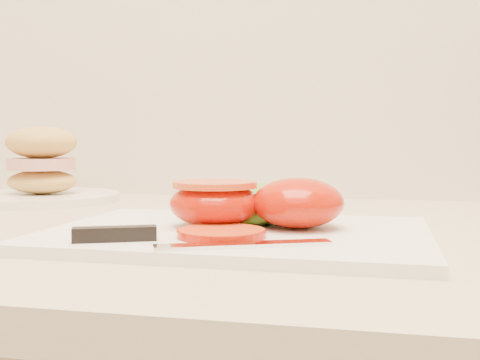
# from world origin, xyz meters

# --- Properties ---
(cutting_board) EXTENTS (0.35, 0.25, 0.01)m
(cutting_board) POSITION_xyz_m (-0.15, 1.59, 0.94)
(cutting_board) COLOR white
(cutting_board) RESTS_ON counter
(tomato_half_dome) EXTENTS (0.09, 0.09, 0.05)m
(tomato_half_dome) POSITION_xyz_m (-0.10, 1.61, 0.96)
(tomato_half_dome) COLOR red
(tomato_half_dome) RESTS_ON cutting_board
(tomato_half_cut) EXTENTS (0.09, 0.09, 0.04)m
(tomato_half_cut) POSITION_xyz_m (-0.18, 1.60, 0.96)
(tomato_half_cut) COLOR red
(tomato_half_cut) RESTS_ON cutting_board
(tomato_slice_0) EXTENTS (0.07, 0.07, 0.01)m
(tomato_slice_0) POSITION_xyz_m (-0.16, 1.55, 0.94)
(tomato_slice_0) COLOR orange
(tomato_slice_0) RESTS_ON cutting_board
(lettuce_leaf_0) EXTENTS (0.20, 0.18, 0.03)m
(lettuce_leaf_0) POSITION_xyz_m (-0.17, 1.67, 0.96)
(lettuce_leaf_0) COLOR #579727
(lettuce_leaf_0) RESTS_ON cutting_board
(knife) EXTENTS (0.21, 0.07, 0.01)m
(knife) POSITION_xyz_m (-0.20, 1.51, 0.94)
(knife) COLOR silver
(knife) RESTS_ON cutting_board
(sandwich_plate) EXTENTS (0.23, 0.23, 0.11)m
(sandwich_plate) POSITION_xyz_m (-0.51, 1.85, 0.97)
(sandwich_plate) COLOR white
(sandwich_plate) RESTS_ON counter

